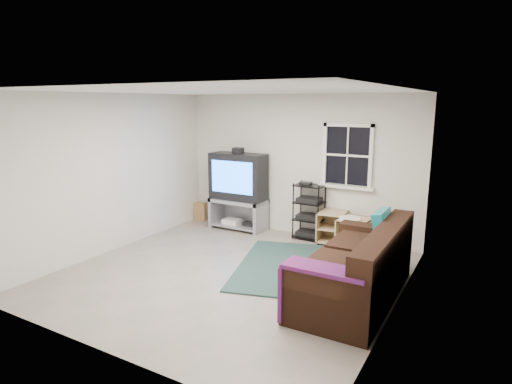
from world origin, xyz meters
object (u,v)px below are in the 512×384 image
Objects in this scene: tv_unit at (239,185)px; side_table_right at (355,232)px; side_table_left at (333,226)px; av_rack at (309,215)px; sofa at (357,271)px.

side_table_right is at bearing -2.81° from tv_unit.
side_table_left is at bearing 2.07° from tv_unit.
side_table_left is at bearing -1.90° from av_rack.
av_rack is 1.81× the size of side_table_left.
tv_unit is 0.71× the size of sofa.
av_rack reaches higher than side_table_left.
sofa is (1.48, -1.95, -0.09)m from av_rack.
sofa reaches higher than side_table_right.
av_rack is at bearing 178.10° from side_table_left.
side_table_left is 0.98× the size of side_table_right.
side_table_left is 0.25× the size of sofa.
side_table_right is at bearing -22.26° from side_table_left.
side_table_left is at bearing 117.53° from sofa.
av_rack is 0.95m from side_table_right.
av_rack is at bearing 127.17° from sofa.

